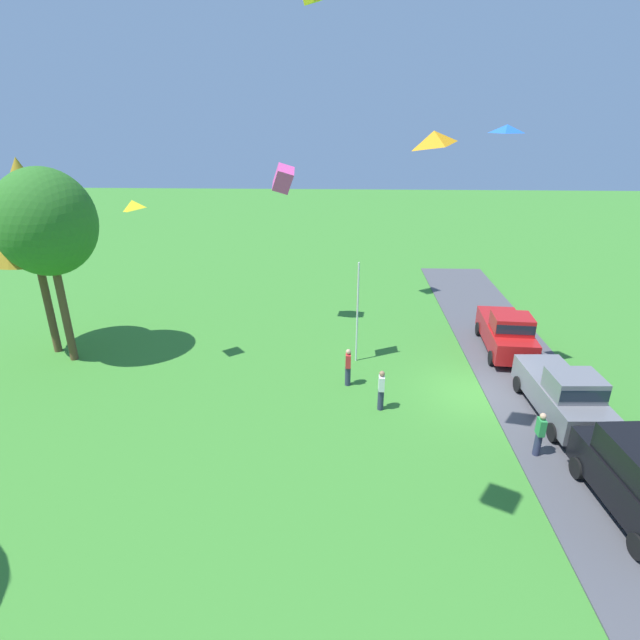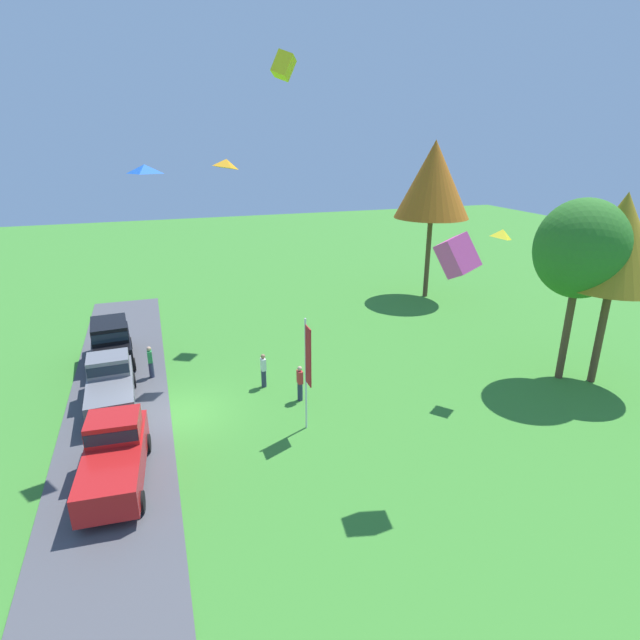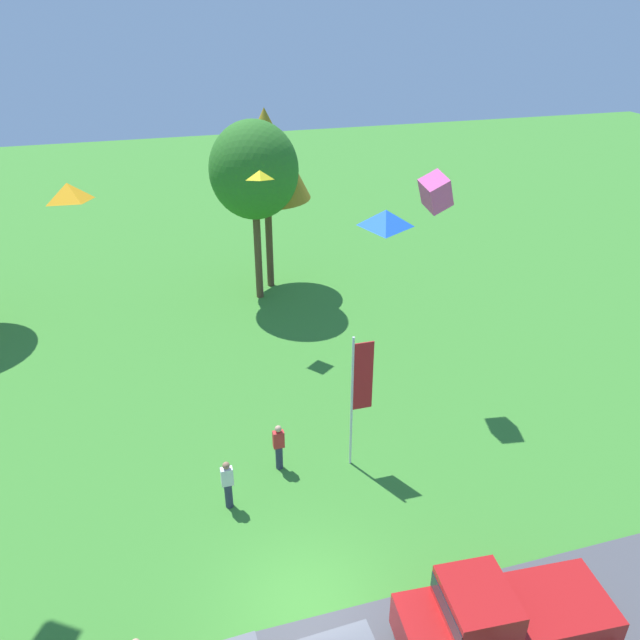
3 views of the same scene
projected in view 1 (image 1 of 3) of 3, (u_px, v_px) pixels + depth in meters
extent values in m
plane|color=#3D842D|center=(473.00, 393.00, 21.01)|extent=(120.00, 120.00, 0.00)
cube|color=#4C4C51|center=(537.00, 393.00, 20.90)|extent=(36.00, 4.40, 0.06)
cube|color=black|center=(640.00, 488.00, 14.32)|extent=(4.73, 2.23, 1.10)
cylinder|color=black|center=(639.00, 547.00, 13.07)|extent=(0.70, 0.29, 0.68)
cylinder|color=black|center=(633.00, 467.00, 16.01)|extent=(0.70, 0.29, 0.68)
cylinder|color=black|center=(578.00, 468.00, 15.95)|extent=(0.70, 0.29, 0.68)
cube|color=slate|center=(560.00, 395.00, 19.10)|extent=(5.07, 2.09, 1.00)
cube|color=slate|center=(575.00, 385.00, 18.02)|extent=(1.57, 1.82, 0.80)
cube|color=#19232D|center=(575.00, 385.00, 18.02)|extent=(1.60, 1.78, 0.44)
cylinder|color=black|center=(604.00, 432.00, 17.73)|extent=(0.69, 0.27, 0.68)
cylinder|color=black|center=(554.00, 432.00, 17.73)|extent=(0.69, 0.27, 0.68)
cylinder|color=black|center=(562.00, 384.00, 20.86)|extent=(0.69, 0.27, 0.68)
cylinder|color=black|center=(519.00, 384.00, 20.87)|extent=(0.69, 0.27, 0.68)
cube|color=red|center=(505.00, 334.00, 24.36)|extent=(5.12, 2.25, 1.00)
cube|color=red|center=(512.00, 324.00, 23.28)|extent=(1.62, 1.86, 0.80)
cube|color=#19232D|center=(512.00, 324.00, 23.28)|extent=(1.65, 1.83, 0.44)
cylinder|color=black|center=(532.00, 360.00, 22.90)|extent=(0.70, 0.29, 0.68)
cylinder|color=black|center=(492.00, 358.00, 23.09)|extent=(0.70, 0.29, 0.68)
cylinder|color=black|center=(514.00, 330.00, 26.02)|extent=(0.70, 0.29, 0.68)
cylinder|color=black|center=(479.00, 329.00, 26.21)|extent=(0.70, 0.29, 0.68)
cylinder|color=#2D334C|center=(537.00, 445.00, 16.99)|extent=(0.24, 0.24, 0.88)
cube|color=#2D8E47|center=(541.00, 427.00, 16.70)|extent=(0.36, 0.22, 0.60)
sphere|color=tan|center=(543.00, 416.00, 16.54)|extent=(0.22, 0.22, 0.22)
cylinder|color=#2D334C|center=(348.00, 376.00, 21.44)|extent=(0.24, 0.24, 0.88)
cube|color=red|center=(348.00, 361.00, 21.16)|extent=(0.36, 0.22, 0.60)
sphere|color=tan|center=(348.00, 352.00, 21.00)|extent=(0.22, 0.22, 0.22)
cylinder|color=#2D334C|center=(381.00, 400.00, 19.68)|extent=(0.24, 0.24, 0.88)
cube|color=white|center=(382.00, 383.00, 19.40)|extent=(0.36, 0.22, 0.60)
sphere|color=#9E7051|center=(382.00, 374.00, 19.23)|extent=(0.22, 0.22, 0.22)
cylinder|color=brown|center=(65.00, 314.00, 22.99)|extent=(0.36, 0.36, 4.68)
ellipsoid|color=#2D7023|center=(46.00, 222.00, 21.36)|extent=(4.21, 4.21, 4.63)
cylinder|color=brown|center=(48.00, 305.00, 23.77)|extent=(0.36, 0.36, 4.83)
cone|color=olive|center=(27.00, 208.00, 22.00)|extent=(4.35, 4.35, 4.35)
cylinder|color=silver|center=(357.00, 313.00, 22.81)|extent=(0.08, 0.08, 4.83)
cube|color=red|center=(358.00, 291.00, 22.76)|extent=(0.64, 0.04, 2.42)
cube|color=#EA4C9E|center=(283.00, 179.00, 24.68)|extent=(1.31, 1.18, 1.56)
pyramid|color=blue|center=(507.00, 129.00, 18.34)|extent=(1.04, 1.15, 0.30)
pyramid|color=orange|center=(433.00, 139.00, 13.28)|extent=(1.08, 1.26, 0.56)
pyramid|color=yellow|center=(132.00, 205.00, 20.42)|extent=(0.96, 0.98, 0.54)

